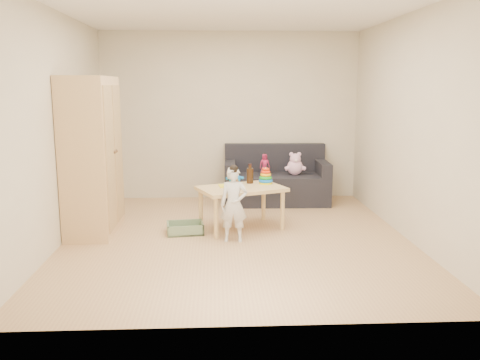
{
  "coord_description": "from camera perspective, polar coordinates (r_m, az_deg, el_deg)",
  "views": [
    {
      "loc": [
        -0.25,
        -5.77,
        1.77
      ],
      "look_at": [
        0.05,
        0.25,
        0.65
      ],
      "focal_mm": 38.0,
      "sensor_mm": 36.0,
      "label": 1
    }
  ],
  "objects": [
    {
      "name": "pink_bear",
      "position": [
        7.72,
        6.19,
        1.65
      ],
      "size": [
        0.26,
        0.22,
        0.29
      ],
      "primitive_type": null,
      "rotation": [
        0.0,
        0.0,
        0.02
      ],
      "color": "#F2B2D7",
      "rests_on": "sofa"
    },
    {
      "name": "doll",
      "position": [
        7.68,
        2.78,
        1.73
      ],
      "size": [
        0.18,
        0.14,
        0.31
      ],
      "primitive_type": "imported",
      "rotation": [
        0.0,
        0.0,
        0.2
      ],
      "color": "#B3214E",
      "rests_on": "sofa"
    },
    {
      "name": "sofa",
      "position": [
        7.8,
        4.08,
        -0.95
      ],
      "size": [
        1.59,
        0.83,
        0.44
      ],
      "primitive_type": "cube",
      "rotation": [
        0.0,
        0.0,
        -0.03
      ],
      "color": "black",
      "rests_on": "ground"
    },
    {
      "name": "wardrobe",
      "position": [
        6.36,
        -16.3,
        2.6
      ],
      "size": [
        0.52,
        1.05,
        1.88
      ],
      "primitive_type": "cube",
      "color": "tan",
      "rests_on": "ground"
    },
    {
      "name": "blue_plush",
      "position": [
        6.44,
        -0.6,
        0.49
      ],
      "size": [
        0.24,
        0.22,
        0.23
      ],
      "primitive_type": null,
      "rotation": [
        0.0,
        0.0,
        0.55
      ],
      "color": "blue",
      "rests_on": "play_table"
    },
    {
      "name": "play_table",
      "position": [
        6.35,
        0.15,
        -3.17
      ],
      "size": [
        1.18,
        0.97,
        0.54
      ],
      "primitive_type": "cube",
      "rotation": [
        0.0,
        0.0,
        0.38
      ],
      "color": "#E6C07E",
      "rests_on": "ground"
    },
    {
      "name": "ring_stacker",
      "position": [
        6.5,
        2.9,
        0.3
      ],
      "size": [
        0.18,
        0.18,
        0.21
      ],
      "color": "#FFFB0D",
      "rests_on": "play_table"
    },
    {
      "name": "toddler",
      "position": [
        5.82,
        -0.7,
        -2.87
      ],
      "size": [
        0.33,
        0.23,
        0.85
      ],
      "primitive_type": "imported",
      "rotation": [
        0.0,
        0.0,
        -0.07
      ],
      "color": "silver",
      "rests_on": "ground"
    },
    {
      "name": "yellow_book",
      "position": [
        6.33,
        -1.54,
        -0.66
      ],
      "size": [
        0.2,
        0.2,
        0.01
      ],
      "primitive_type": "cube",
      "rotation": [
        0.0,
        0.0,
        0.12
      ],
      "color": "yellow",
      "rests_on": "play_table"
    },
    {
      "name": "storage_bin",
      "position": [
        6.25,
        -6.18,
        -5.38
      ],
      "size": [
        0.47,
        0.38,
        0.13
      ],
      "primitive_type": null,
      "rotation": [
        0.0,
        0.0,
        0.12
      ],
      "color": "#6A815D",
      "rests_on": "ground"
    },
    {
      "name": "brown_bottle",
      "position": [
        6.52,
        1.13,
        0.56
      ],
      "size": [
        0.09,
        0.09,
        0.25
      ],
      "color": "black",
      "rests_on": "play_table"
    },
    {
      "name": "wooden_figure",
      "position": [
        6.22,
        -0.34,
        -0.36
      ],
      "size": [
        0.06,
        0.05,
        0.12
      ],
      "primitive_type": null,
      "rotation": [
        0.0,
        0.0,
        0.32
      ],
      "color": "brown",
      "rests_on": "play_table"
    },
    {
      "name": "room",
      "position": [
        5.8,
        -0.37,
        5.87
      ],
      "size": [
        4.5,
        4.5,
        4.5
      ],
      "color": "tan",
      "rests_on": "ground"
    }
  ]
}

